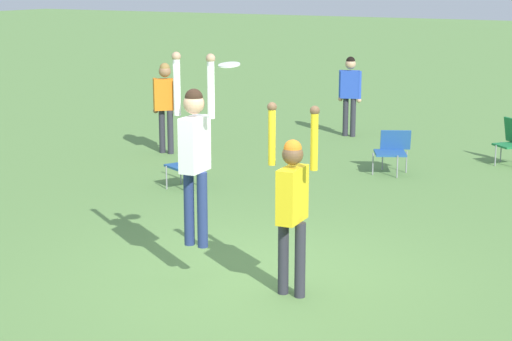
{
  "coord_description": "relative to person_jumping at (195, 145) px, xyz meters",
  "views": [
    {
      "loc": [
        4.81,
        -8.21,
        3.46
      ],
      "look_at": [
        0.1,
        -0.03,
        1.3
      ],
      "focal_mm": 60.0,
      "sensor_mm": 36.0,
      "label": 1
    }
  ],
  "objects": [
    {
      "name": "camping_chair_0",
      "position": [
        -2.62,
        3.63,
        -1.15
      ],
      "size": [
        0.64,
        0.69,
        0.76
      ],
      "rotation": [
        0.0,
        0.0,
        2.72
      ],
      "color": "gray",
      "rests_on": "ground_plane"
    },
    {
      "name": "person_jumping",
      "position": [
        0.0,
        0.0,
        0.0
      ],
      "size": [
        0.56,
        0.42,
        2.22
      ],
      "rotation": [
        0.0,
        0.0,
        1.66
      ],
      "color": "navy",
      "rests_on": "ground_plane"
    },
    {
      "name": "person_spectator_far",
      "position": [
        -4.56,
        5.73,
        -0.5
      ],
      "size": [
        0.6,
        0.45,
        1.8
      ],
      "rotation": [
        0.0,
        0.0,
        0.74
      ],
      "color": "#2D2D38",
      "rests_on": "ground_plane"
    },
    {
      "name": "camping_chair_4",
      "position": [
        1.61,
        8.13,
        -1.12
      ],
      "size": [
        0.65,
        0.73,
        0.85
      ],
      "rotation": [
        0.0,
        0.0,
        2.45
      ],
      "color": "gray",
      "rests_on": "ground_plane"
    },
    {
      "name": "frisbee",
      "position": [
        0.44,
        0.05,
        0.92
      ],
      "size": [
        0.24,
        0.24,
        0.05
      ],
      "color": "white"
    },
    {
      "name": "ground_plane",
      "position": [
        0.49,
        0.38,
        -1.6
      ],
      "size": [
        120.0,
        120.0,
        0.0
      ],
      "primitive_type": "plane",
      "color": "#608C47"
    },
    {
      "name": "person_spectator_near",
      "position": [
        -2.16,
        9.23,
        -0.55
      ],
      "size": [
        0.55,
        0.31,
        1.75
      ],
      "rotation": [
        0.0,
        0.0,
        0.29
      ],
      "color": "#2D2D38",
      "rests_on": "ground_plane"
    },
    {
      "name": "camping_chair_2",
      "position": [
        -0.04,
        6.33,
        -1.15
      ],
      "size": [
        0.72,
        0.78,
        0.75
      ],
      "rotation": [
        0.0,
        0.0,
        3.62
      ],
      "color": "gray",
      "rests_on": "ground_plane"
    },
    {
      "name": "person_defending",
      "position": [
        1.19,
        0.1,
        -0.46
      ],
      "size": [
        0.61,
        0.48,
        2.14
      ],
      "rotation": [
        0.0,
        0.0,
        -1.48
      ],
      "color": "#2D2D38",
      "rests_on": "ground_plane"
    }
  ]
}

